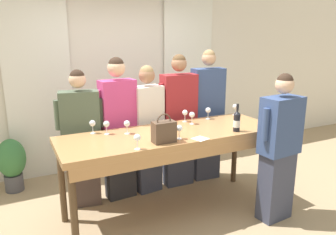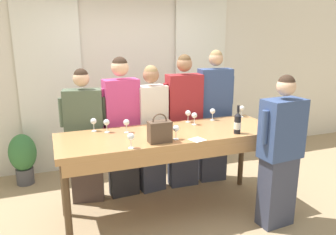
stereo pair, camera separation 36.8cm
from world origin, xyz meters
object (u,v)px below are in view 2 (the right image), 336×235
object	(u,v)px
wine_glass_back_right	(213,112)
wine_glass_center_mid	(194,116)
wine_glass_center_right	(242,109)
wine_glass_front_left	(131,137)
wine_glass_back_mid	(93,122)
handbag	(160,131)
wine_glass_front_mid	(176,129)
guest_navy_coat	(214,116)
guest_pink_top	(122,126)
guest_olive_jacket	(85,136)
wine_glass_front_right	(126,123)
host_pouring	(280,153)
guest_striped_shirt	(184,121)
tasting_bar	(171,141)
guest_cream_sweater	(152,128)
wine_glass_back_left	(188,113)
wine_glass_center_left	(107,123)
wine_bottle	(238,123)
potted_plant	(23,156)

from	to	relation	value
wine_glass_back_right	wine_glass_center_mid	bearing A→B (deg)	-159.02
wine_glass_center_right	wine_glass_back_right	distance (m)	0.44
wine_glass_front_left	wine_glass_back_mid	world-z (taller)	same
handbag	wine_glass_front_mid	world-z (taller)	handbag
guest_navy_coat	wine_glass_center_right	bearing A→B (deg)	-50.04
wine_glass_center_mid	guest_pink_top	bearing A→B (deg)	151.44
wine_glass_center_right	guest_olive_jacket	size ratio (longest dim) A/B	0.09
wine_glass_front_left	guest_pink_top	size ratio (longest dim) A/B	0.08
wine_glass_front_right	wine_glass_back_right	bearing A→B (deg)	7.45
wine_glass_front_mid	host_pouring	world-z (taller)	host_pouring
wine_glass_front_left	guest_striped_shirt	size ratio (longest dim) A/B	0.08
wine_glass_front_left	guest_pink_top	xyz separation A→B (m)	(0.13, 0.98, -0.17)
tasting_bar	wine_glass_back_mid	world-z (taller)	wine_glass_back_mid
wine_glass_front_left	wine_glass_front_right	size ratio (longest dim) A/B	1.00
handbag	guest_striped_shirt	xyz separation A→B (m)	(0.65, 0.90, -0.18)
tasting_bar	wine_glass_back_mid	size ratio (longest dim) A/B	16.41
wine_glass_back_mid	guest_striped_shirt	world-z (taller)	guest_striped_shirt
wine_glass_front_left	guest_striped_shirt	xyz separation A→B (m)	(0.96, 0.98, -0.18)
handbag	guest_navy_coat	distance (m)	1.43
wine_glass_back_mid	guest_cream_sweater	size ratio (longest dim) A/B	0.09
wine_glass_front_mid	guest_navy_coat	distance (m)	1.27
wine_glass_center_right	wine_glass_back_left	size ratio (longest dim) A/B	1.00
wine_glass_front_left	wine_glass_center_left	distance (m)	0.61
handbag	wine_glass_back_right	world-z (taller)	handbag
wine_glass_back_left	wine_glass_back_mid	size ratio (longest dim) A/B	1.00
guest_pink_top	handbag	bearing A→B (deg)	-78.04
wine_bottle	handbag	bearing A→B (deg)	178.91
wine_bottle	wine_glass_front_mid	bearing A→B (deg)	176.70
wine_glass_front_right	guest_striped_shirt	distance (m)	1.01
wine_glass_front_right	guest_navy_coat	distance (m)	1.42
potted_plant	wine_glass_back_mid	bearing A→B (deg)	-51.48
wine_glass_front_mid	guest_olive_jacket	distance (m)	1.23
wine_glass_back_mid	wine_glass_center_right	bearing A→B (deg)	-0.39
wine_glass_center_right	guest_navy_coat	xyz separation A→B (m)	(-0.25, 0.30, -0.15)
guest_striped_shirt	guest_pink_top	bearing A→B (deg)	180.00
handbag	guest_pink_top	bearing A→B (deg)	101.96
guest_olive_jacket	wine_glass_back_mid	bearing A→B (deg)	-74.84
wine_glass_center_mid	wine_glass_back_right	xyz separation A→B (m)	(0.31, 0.12, -0.00)
wine_glass_front_left	guest_olive_jacket	world-z (taller)	guest_olive_jacket
wine_bottle	handbag	world-z (taller)	wine_bottle
guest_pink_top	guest_cream_sweater	distance (m)	0.39
wine_glass_back_left	guest_striped_shirt	distance (m)	0.35
wine_glass_center_left	wine_glass_back_left	size ratio (longest dim) A/B	1.00
wine_glass_back_right	wine_glass_front_right	bearing A→B (deg)	-172.55
wine_glass_center_mid	wine_glass_back_mid	distance (m)	1.18
wine_glass_center_left	wine_glass_front_left	bearing A→B (deg)	-78.01
guest_striped_shirt	guest_olive_jacket	bearing A→B (deg)	-180.00
tasting_bar	wine_glass_front_left	distance (m)	0.67
tasting_bar	wine_bottle	bearing A→B (deg)	-21.94
wine_glass_center_left	guest_olive_jacket	xyz separation A→B (m)	(-0.20, 0.38, -0.24)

